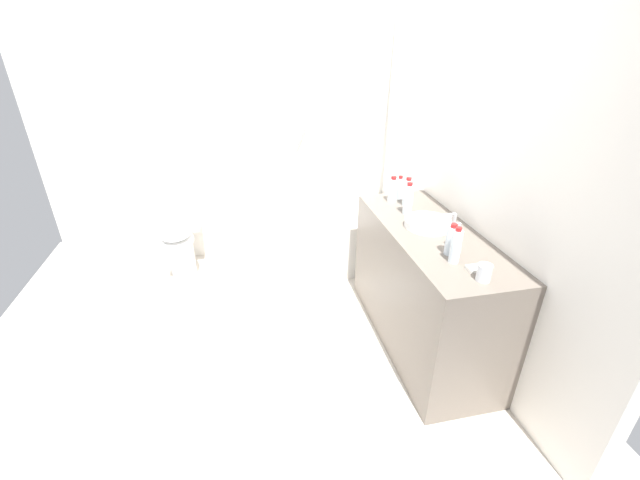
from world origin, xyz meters
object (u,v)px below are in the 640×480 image
Objects in this scene: sink_basin at (428,223)px; toilet_paper_roll at (163,274)px; toilet at (180,238)px; water_bottle_5 at (408,193)px; sink_faucet at (453,220)px; drinking_glass_1 at (453,239)px; water_bottle_4 at (400,188)px; drinking_glass_0 at (484,273)px; bathtub at (309,237)px; soap_dish at (475,268)px; water_bottle_0 at (456,246)px; water_bottle_1 at (393,190)px; water_bottle_3 at (452,240)px; bath_mat at (308,300)px; water_bottle_2 at (408,199)px.

sink_basin reaches higher than toilet_paper_roll.
water_bottle_5 is at bearing 66.50° from toilet.
drinking_glass_1 reaches higher than sink_faucet.
water_bottle_4 is 1.20m from drinking_glass_0.
bathtub is at bearing 131.23° from water_bottle_4.
sink_basin is 0.39m from water_bottle_5.
soap_dish is at bearing -41.69° from toilet_paper_roll.
water_bottle_0 reaches higher than sink_basin.
drinking_glass_1 is (0.09, -0.78, -0.05)m from water_bottle_1.
bathtub is 5.25× the size of sink_basin.
bathtub is at bearing 107.28° from water_bottle_0.
water_bottle_5 is at bearing 86.29° from water_bottle_3.
bathtub reaches higher than toilet.
drinking_glass_1 is at bearing 53.60° from water_bottle_3.
toilet is 1.98m from water_bottle_1.
water_bottle_0 is at bearing -72.72° from bathtub.
sink_faucet is 0.28× the size of bath_mat.
sink_basin is 2.00× the size of sink_faucet.
water_bottle_2 is (0.02, 0.70, 0.01)m from water_bottle_0.
toilet_paper_roll is (-1.97, 1.87, -0.89)m from drinking_glass_0.
water_bottle_3 reaches higher than toilet.
bathtub is at bearing 90.13° from toilet.
drinking_glass_1 is (0.61, -1.50, 0.66)m from bathtub.
toilet is 2.51m from water_bottle_0.
water_bottle_1 is at bearing 96.52° from drinking_glass_1.
bath_mat is at bearing 119.73° from drinking_glass_0.
water_bottle_4 is 0.85× the size of water_bottle_5.
bath_mat is (-0.73, 1.14, -0.90)m from soap_dish.
sink_basin is (0.58, -1.21, 0.64)m from bathtub.
water_bottle_4 is at bearing 89.90° from soap_dish.
water_bottle_3 is at bearing -39.03° from toilet_paper_roll.
water_bottle_0 is 1.58m from bath_mat.
soap_dish is (1.79, -1.83, 0.53)m from toilet.
toilet is 7.84× the size of drinking_glass_0.
bathtub is 1.33m from water_bottle_2.
bathtub is 2.08m from drinking_glass_0.
drinking_glass_0 is at bearing -87.19° from water_bottle_1.
sink_faucet is at bearing -57.69° from bathtub.
bathtub is 7.40× the size of water_bottle_0.
toilet is at bearing 18.04° from toilet_paper_roll.
drinking_glass_0 is 0.17× the size of bath_mat.
water_bottle_2 is (0.02, -0.25, 0.02)m from water_bottle_1.
water_bottle_3 reaches higher than drinking_glass_0.
sink_basin is 0.26m from water_bottle_2.
sink_basin is at bearing 57.18° from toilet.
drinking_glass_1 is at bearing 86.85° from soap_dish.
water_bottle_3 is at bearing -120.63° from sink_faucet.
water_bottle_1 is at bearing 116.84° from sink_faucet.
soap_dish is (0.59, -1.78, 0.63)m from bathtub.
water_bottle_3 is (0.03, -0.86, -0.00)m from water_bottle_1.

